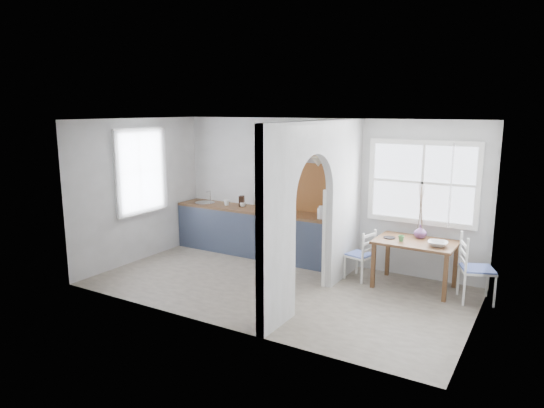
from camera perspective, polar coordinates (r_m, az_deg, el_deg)
The scene contains 26 objects.
floor at distance 7.76m, azimuth 0.50°, elevation -9.71°, with size 5.80×3.20×0.01m, color gray.
ceiling at distance 7.25m, azimuth 0.53°, elevation 9.86°, with size 5.80×3.20×0.01m, color silver.
walls at distance 7.40m, azimuth 0.51°, elevation -0.26°, with size 5.81×3.21×2.60m.
partition at distance 7.10m, azimuth 5.64°, elevation 0.45°, with size 0.12×3.20×2.60m.
kitchen_window at distance 9.11m, azimuth -15.32°, elevation 3.73°, with size 0.10×1.16×1.50m, color white, non-canonical shape.
nook_window at distance 8.13m, azimuth 17.27°, elevation 2.42°, with size 1.76×0.10×1.30m, color white, non-canonical shape.
counter at distance 9.26m, azimuth -1.41°, elevation -3.28°, with size 3.50×0.60×0.90m.
sink at distance 9.88m, azimuth -7.90°, elevation 0.11°, with size 0.40×0.40×0.02m, color silver.
backsplash at distance 8.85m, azimuth 4.50°, elevation 1.92°, with size 1.65×0.03×0.90m, color #925B2D.
shelf at distance 8.69m, azimuth 4.32°, elevation 6.13°, with size 1.75×0.20×0.21m.
pendant_lamp at distance 8.25m, azimuth 5.47°, elevation 4.95°, with size 0.26×0.26×0.16m, color #EDE6CC.
utensil_rail at distance 7.89m, azimuth 7.65°, elevation 1.48°, with size 0.02×0.02×0.50m, color silver.
dining_table at distance 7.93m, azimuth 16.41°, elevation -6.83°, with size 1.21×0.81×0.75m, color brown, non-canonical shape.
chair_left at distance 8.11m, azimuth 10.28°, elevation -5.85°, with size 0.38×0.38×0.83m, color white, non-canonical shape.
chair_right at distance 7.65m, azimuth 23.01°, elevation -7.00°, with size 0.45×0.45×0.99m, color white, non-canonical shape.
kettle at distance 8.38m, azimuth 5.82°, elevation -0.98°, with size 0.18×0.15×0.22m, color white, non-canonical shape.
mug_a at distance 9.55m, azimuth -5.37°, elevation 0.17°, with size 0.11×0.11×0.11m, color white.
mug_b at distance 9.36m, azimuth -3.47°, elevation -0.06°, with size 0.12×0.12×0.09m, color white.
knife_block at distance 9.39m, azimuth -3.59°, elevation 0.32°, with size 0.09×0.13×0.21m, color black.
jar at distance 9.10m, azimuth -0.73°, elevation -0.21°, with size 0.09×0.09×0.14m, color olive.
towel_magenta at distance 8.24m, azimuth 7.42°, elevation -6.53°, with size 0.02×0.03×0.50m, color #C33263.
towel_orange at distance 8.22m, azimuth 7.32°, elevation -6.76°, with size 0.02×0.03×0.55m, color orange.
bowl at distance 7.63m, azimuth 18.91°, elevation -4.44°, with size 0.29×0.29×0.07m, color silver.
table_cup at distance 7.74m, azimuth 14.96°, elevation -3.93°, with size 0.10×0.10×0.09m, color #4F9A56.
plate at distance 7.89m, azimuth 13.65°, elevation -3.86°, with size 0.18×0.18×0.02m, color black.
vase at distance 8.00m, azimuth 17.05°, elevation -3.12°, with size 0.20×0.20×0.21m, color #70447F.
Camera 1 is at (3.65, -6.27, 2.76)m, focal length 32.00 mm.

